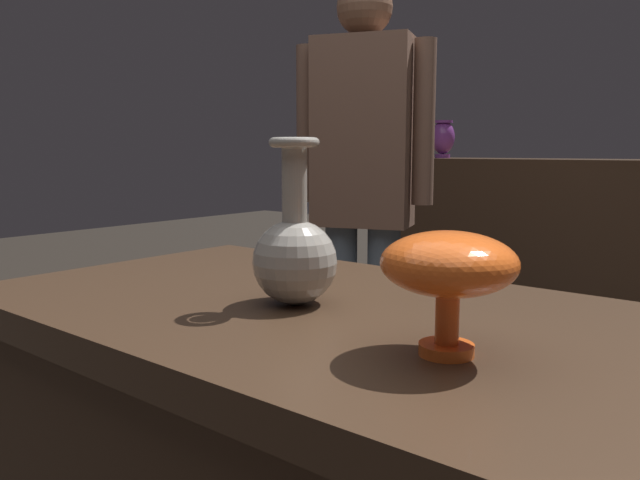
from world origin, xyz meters
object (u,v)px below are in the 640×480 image
(vase_centerpiece, at_px, (295,252))
(visitor_near_left, at_px, (363,182))
(vase_tall_behind, at_px, (449,267))
(shelf_vase_far_left, at_px, (443,138))

(vase_centerpiece, relative_size, visitor_near_left, 0.16)
(vase_tall_behind, relative_size, shelf_vase_far_left, 0.81)
(visitor_near_left, bearing_deg, shelf_vase_far_left, -93.65)
(vase_tall_behind, relative_size, visitor_near_left, 0.10)
(shelf_vase_far_left, relative_size, visitor_near_left, 0.12)
(vase_tall_behind, distance_m, shelf_vase_far_left, 2.63)
(vase_tall_behind, xyz_separation_m, shelf_vase_far_left, (-1.25, 2.30, 0.19))
(vase_tall_behind, bearing_deg, shelf_vase_far_left, 118.53)
(shelf_vase_far_left, xyz_separation_m, visitor_near_left, (0.36, -1.21, -0.17))
(vase_tall_behind, distance_m, visitor_near_left, 1.42)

